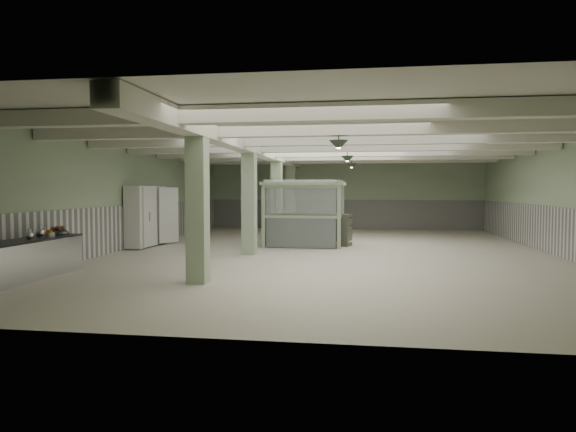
# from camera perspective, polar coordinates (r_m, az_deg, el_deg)

# --- Properties ---
(floor) EXTENTS (20.00, 20.00, 0.00)m
(floor) POSITION_cam_1_polar(r_m,az_deg,el_deg) (16.88, 4.78, -4.00)
(floor) COLOR beige
(floor) RESTS_ON ground
(ceiling) EXTENTS (14.00, 20.00, 0.02)m
(ceiling) POSITION_cam_1_polar(r_m,az_deg,el_deg) (16.83, 4.84, 8.26)
(ceiling) COLOR silver
(ceiling) RESTS_ON wall_back
(wall_back) EXTENTS (14.00, 0.02, 3.60)m
(wall_back) POSITION_cam_1_polar(r_m,az_deg,el_deg) (26.74, 6.25, 2.44)
(wall_back) COLOR #9DB591
(wall_back) RESTS_ON floor
(wall_front) EXTENTS (14.00, 0.02, 3.60)m
(wall_front) POSITION_cam_1_polar(r_m,az_deg,el_deg) (6.81, -0.83, 0.86)
(wall_front) COLOR #9DB591
(wall_front) RESTS_ON floor
(wall_left) EXTENTS (0.02, 20.00, 3.60)m
(wall_left) POSITION_cam_1_polar(r_m,az_deg,el_deg) (18.59, -17.28, 2.08)
(wall_left) COLOR #9DB591
(wall_left) RESTS_ON floor
(wall_right) EXTENTS (0.02, 20.00, 3.60)m
(wall_right) POSITION_cam_1_polar(r_m,az_deg,el_deg) (17.72, 28.03, 1.83)
(wall_right) COLOR #9DB591
(wall_right) RESTS_ON floor
(wainscot_left) EXTENTS (0.05, 19.90, 1.50)m
(wainscot_left) POSITION_cam_1_polar(r_m,az_deg,el_deg) (18.62, -17.16, -1.15)
(wainscot_left) COLOR silver
(wainscot_left) RESTS_ON floor
(wainscot_right) EXTENTS (0.05, 19.90, 1.50)m
(wainscot_right) POSITION_cam_1_polar(r_m,az_deg,el_deg) (17.76, 27.87, -1.56)
(wainscot_right) COLOR silver
(wainscot_right) RESTS_ON floor
(wainscot_back) EXTENTS (13.90, 0.05, 1.50)m
(wainscot_back) POSITION_cam_1_polar(r_m,az_deg,el_deg) (26.75, 6.23, 0.19)
(wainscot_back) COLOR silver
(wainscot_back) RESTS_ON floor
(girder) EXTENTS (0.45, 19.90, 0.40)m
(girder) POSITION_cam_1_polar(r_m,az_deg,el_deg) (17.16, -3.60, 7.43)
(girder) COLOR silver
(girder) RESTS_ON ceiling
(beam_a) EXTENTS (13.90, 0.35, 0.32)m
(beam_a) POSITION_cam_1_polar(r_m,az_deg,el_deg) (9.38, 1.73, 11.37)
(beam_a) COLOR silver
(beam_a) RESTS_ON ceiling
(beam_b) EXTENTS (13.90, 0.35, 0.32)m
(beam_b) POSITION_cam_1_polar(r_m,az_deg,el_deg) (11.85, 3.20, 9.61)
(beam_b) COLOR silver
(beam_b) RESTS_ON ceiling
(beam_c) EXTENTS (13.90, 0.35, 0.32)m
(beam_c) POSITION_cam_1_polar(r_m,az_deg,el_deg) (14.33, 4.16, 8.46)
(beam_c) COLOR silver
(beam_c) RESTS_ON ceiling
(beam_d) EXTENTS (13.90, 0.35, 0.32)m
(beam_d) POSITION_cam_1_polar(r_m,az_deg,el_deg) (16.81, 4.84, 7.65)
(beam_d) COLOR silver
(beam_d) RESTS_ON ceiling
(beam_e) EXTENTS (13.90, 0.35, 0.32)m
(beam_e) POSITION_cam_1_polar(r_m,az_deg,el_deg) (19.30, 5.33, 7.05)
(beam_e) COLOR silver
(beam_e) RESTS_ON ceiling
(beam_f) EXTENTS (13.90, 0.35, 0.32)m
(beam_f) POSITION_cam_1_polar(r_m,az_deg,el_deg) (21.79, 5.72, 6.58)
(beam_f) COLOR silver
(beam_f) RESTS_ON ceiling
(beam_g) EXTENTS (13.90, 0.35, 0.32)m
(beam_g) POSITION_cam_1_polar(r_m,az_deg,el_deg) (24.28, 6.02, 6.21)
(beam_g) COLOR silver
(beam_g) RESTS_ON ceiling
(column_a) EXTENTS (0.42, 0.42, 3.60)m
(column_a) POSITION_cam_1_polar(r_m,az_deg,el_deg) (11.31, -10.03, 1.67)
(column_a) COLOR #A0B794
(column_a) RESTS_ON floor
(column_b) EXTENTS (0.42, 0.42, 3.60)m
(column_b) POSITION_cam_1_polar(r_m,az_deg,el_deg) (16.13, -4.33, 2.09)
(column_b) COLOR #A0B794
(column_b) RESTS_ON floor
(column_c) EXTENTS (0.42, 0.42, 3.60)m
(column_c) POSITION_cam_1_polar(r_m,az_deg,el_deg) (21.03, -1.27, 2.31)
(column_c) COLOR #A0B794
(column_c) RESTS_ON floor
(column_d) EXTENTS (0.42, 0.42, 3.60)m
(column_d) POSITION_cam_1_polar(r_m,az_deg,el_deg) (24.98, 0.31, 2.42)
(column_d) COLOR #A0B794
(column_d) RESTS_ON floor
(pendant_front) EXTENTS (0.44, 0.44, 0.22)m
(pendant_front) POSITION_cam_1_polar(r_m,az_deg,el_deg) (11.77, 5.64, 7.84)
(pendant_front) COLOR #29372B
(pendant_front) RESTS_ON ceiling
(pendant_mid) EXTENTS (0.44, 0.44, 0.22)m
(pendant_mid) POSITION_cam_1_polar(r_m,az_deg,el_deg) (17.26, 6.61, 6.29)
(pendant_mid) COLOR #29372B
(pendant_mid) RESTS_ON ceiling
(pendant_back) EXTENTS (0.44, 0.44, 0.22)m
(pendant_back) POSITION_cam_1_polar(r_m,az_deg,el_deg) (22.25, 7.07, 5.54)
(pendant_back) COLOR #29372B
(pendant_back) RESTS_ON ceiling
(pitcher_near) EXTENTS (0.20, 0.23, 0.26)m
(pitcher_near) POSITION_cam_1_polar(r_m,az_deg,el_deg) (12.94, -26.78, -1.86)
(pitcher_near) COLOR #B2B3B7
(pitcher_near) RESTS_ON prep_counter
(pitcher_far) EXTENTS (0.21, 0.24, 0.31)m
(pitcher_far) POSITION_cam_1_polar(r_m,az_deg,el_deg) (13.47, -25.83, -1.57)
(pitcher_far) COLOR #B2B3B7
(pitcher_far) RESTS_ON prep_counter
(veg_colander) EXTENTS (0.52, 0.52, 0.21)m
(veg_colander) POSITION_cam_1_polar(r_m,az_deg,el_deg) (14.26, -24.12, -1.47)
(veg_colander) COLOR #3A3A3E
(veg_colander) RESTS_ON prep_counter
(orange_bowl) EXTENTS (0.25, 0.25, 0.09)m
(orange_bowl) POSITION_cam_1_polar(r_m,az_deg,el_deg) (13.76, -24.99, -1.90)
(orange_bowl) COLOR #B2B2B7
(orange_bowl) RESTS_ON prep_counter
(walkin_cooler) EXTENTS (0.97, 2.33, 2.13)m
(walkin_cooler) POSITION_cam_1_polar(r_m,az_deg,el_deg) (19.02, -15.40, -0.08)
(walkin_cooler) COLOR silver
(walkin_cooler) RESTS_ON floor
(guard_booth) EXTENTS (2.90, 2.46, 2.39)m
(guard_booth) POSITION_cam_1_polar(r_m,az_deg,el_deg) (18.77, 1.88, 1.64)
(guard_booth) COLOR #93A786
(guard_booth) RESTS_ON floor
(filing_cabinet) EXTENTS (0.51, 0.62, 1.16)m
(filing_cabinet) POSITION_cam_1_polar(r_m,az_deg,el_deg) (18.62, 6.37, -1.57)
(filing_cabinet) COLOR #56584A
(filing_cabinet) RESTS_ON floor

